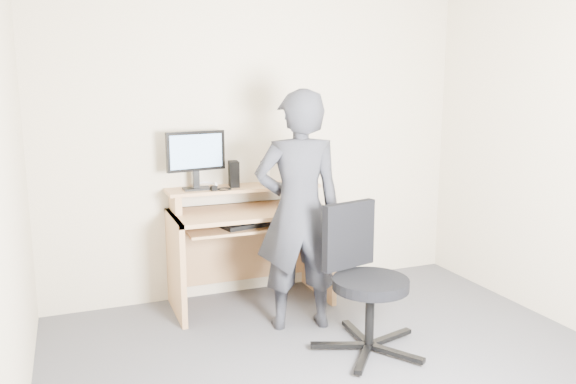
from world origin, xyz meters
TOP-DOWN VIEW (x-y plane):
  - back_wall at (0.00, 1.75)m, footprint 3.50×0.02m
  - desk at (-0.20, 1.53)m, footprint 1.20×0.60m
  - monitor at (-0.57, 1.59)m, footprint 0.46×0.14m
  - external_drive at (-0.28, 1.61)m, footprint 0.08×0.14m
  - travel_mug at (-0.02, 1.60)m, footprint 0.09×0.09m
  - smartphone at (0.09, 1.57)m, footprint 0.08×0.14m
  - charger at (-0.46, 1.50)m, footprint 0.05×0.05m
  - headphones at (-0.48, 1.68)m, footprint 0.19×0.19m
  - keyboard at (-0.22, 1.36)m, footprint 0.49×0.28m
  - mouse at (0.19, 1.35)m, footprint 0.11×0.08m
  - office_chair at (0.24, 0.47)m, footprint 0.73×0.71m
  - person at (-0.01, 0.93)m, footprint 0.67×0.51m

SIDE VIEW (x-z plane):
  - office_chair at x=0.24m, z-range 0.04..0.96m
  - desk at x=-0.20m, z-range 0.09..1.00m
  - keyboard at x=-0.22m, z-range 0.65..0.68m
  - mouse at x=0.19m, z-range 0.75..0.79m
  - person at x=-0.01m, z-range 0.00..1.67m
  - smartphone at x=0.09m, z-range 0.91..0.92m
  - headphones at x=-0.48m, z-range 0.89..0.95m
  - charger at x=-0.46m, z-range 0.91..0.94m
  - travel_mug at x=-0.02m, z-range 0.91..1.08m
  - external_drive at x=-0.28m, z-range 0.91..1.11m
  - monitor at x=-0.57m, z-range 0.95..1.40m
  - back_wall at x=0.00m, z-range 0.00..2.50m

